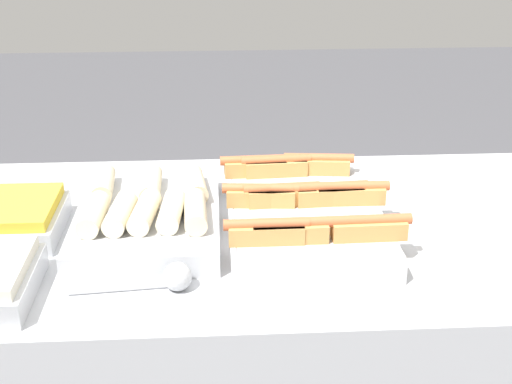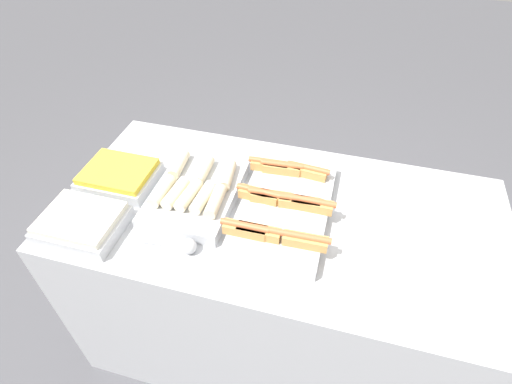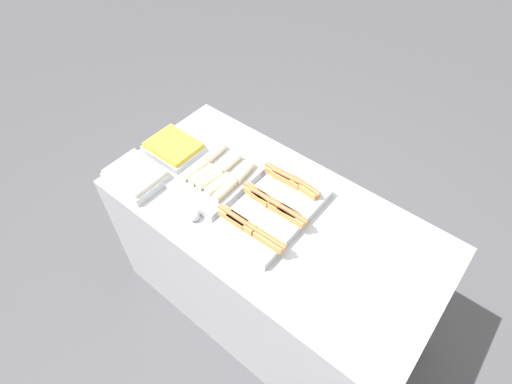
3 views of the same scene
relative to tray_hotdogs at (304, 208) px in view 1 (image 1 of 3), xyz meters
The scene contains 3 objects.
tray_hotdogs is the anchor object (origin of this frame).
tray_wraps 0.34m from the tray_hotdogs, behind, with size 0.30×0.45×0.10m.
serving_spoon_near 0.38m from the tray_hotdogs, 136.71° to the right, with size 0.23×0.05×0.05m.
Camera 1 is at (-0.18, -1.41, 1.61)m, focal length 50.00 mm.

